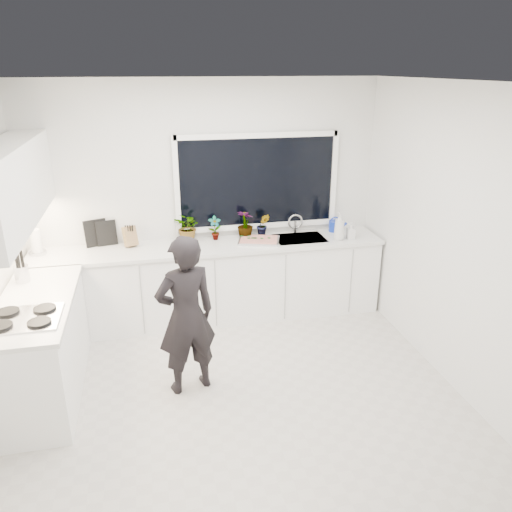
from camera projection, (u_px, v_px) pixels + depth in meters
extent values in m
cube|color=beige|center=(235.00, 390.00, 4.63)|extent=(4.00, 3.50, 0.02)
cube|color=white|center=(206.00, 201.00, 5.75)|extent=(4.00, 0.02, 2.70)
cube|color=white|center=(449.00, 236.00, 4.55)|extent=(0.02, 3.50, 2.70)
cube|color=white|center=(229.00, 80.00, 3.66)|extent=(4.00, 3.50, 0.02)
cube|color=black|center=(257.00, 182.00, 5.77)|extent=(1.80, 0.02, 1.00)
cube|color=white|center=(212.00, 283.00, 5.79)|extent=(3.92, 0.58, 0.88)
cube|color=white|center=(43.00, 349.00, 4.46)|extent=(0.58, 1.60, 0.88)
cube|color=silver|center=(211.00, 247.00, 5.62)|extent=(3.94, 0.62, 0.04)
cube|color=silver|center=(35.00, 303.00, 4.29)|extent=(0.62, 1.60, 0.04)
cube|color=white|center=(10.00, 186.00, 4.25)|extent=(0.34, 2.10, 0.70)
cube|color=silver|center=(300.00, 242.00, 5.85)|extent=(0.58, 0.42, 0.14)
cylinder|color=silver|center=(295.00, 224.00, 5.98)|extent=(0.03, 0.03, 0.22)
cube|color=black|center=(23.00, 318.00, 3.96)|extent=(0.56, 0.48, 0.03)
imported|color=black|center=(186.00, 316.00, 4.39)|extent=(0.62, 0.49, 1.49)
cube|color=silver|center=(259.00, 241.00, 5.70)|extent=(0.54, 0.46, 0.03)
cube|color=#B13A17|center=(259.00, 239.00, 5.69)|extent=(0.49, 0.41, 0.01)
cylinder|color=#122DAC|center=(335.00, 226.00, 6.05)|extent=(0.14, 0.14, 0.13)
cylinder|color=silver|center=(36.00, 243.00, 5.30)|extent=(0.13, 0.13, 0.26)
cube|color=brown|center=(130.00, 237.00, 5.53)|extent=(0.16, 0.14, 0.22)
cylinder|color=#BAB9BE|center=(22.00, 274.00, 4.63)|extent=(0.13, 0.13, 0.16)
cube|color=black|center=(107.00, 233.00, 5.56)|extent=(0.22, 0.07, 0.28)
cube|color=black|center=(96.00, 233.00, 5.54)|extent=(0.24, 0.11, 0.30)
imported|color=#26662D|center=(188.00, 227.00, 5.66)|extent=(0.41, 0.40, 0.34)
imported|color=#26662D|center=(215.00, 228.00, 5.73)|extent=(0.15, 0.11, 0.28)
imported|color=#26662D|center=(245.00, 224.00, 5.80)|extent=(0.26, 0.26, 0.33)
imported|color=#26662D|center=(263.00, 225.00, 5.85)|extent=(0.17, 0.14, 0.27)
imported|color=#D8BF66|center=(339.00, 226.00, 5.72)|extent=(0.15, 0.15, 0.32)
imported|color=#D8BF66|center=(351.00, 231.00, 5.78)|extent=(0.10, 0.10, 0.20)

